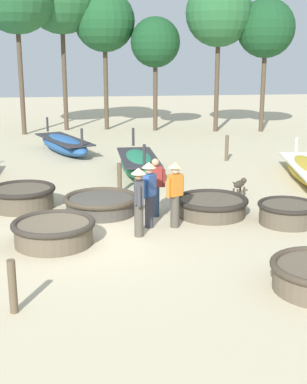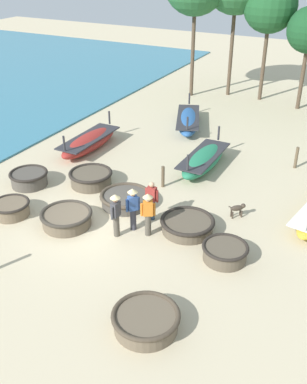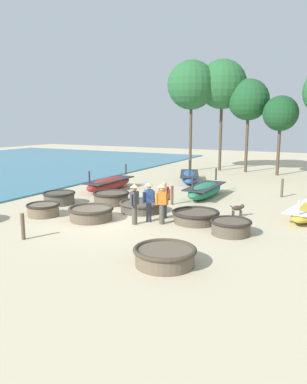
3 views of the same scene
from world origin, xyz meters
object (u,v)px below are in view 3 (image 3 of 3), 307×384
at_px(fisherman_standing_right, 134,201).
at_px(coracle_nearest, 231,227).
at_px(coracle_front_left, 196,216).
at_px(fisherman_by_coracle, 149,199).
at_px(coracle_upturned, 91,213).
at_px(coracle_far_right, 111,197).
at_px(long_boat_green_hull, 109,184).
at_px(mooring_post_inland, 282,188).
at_px(long_boat_red_hull, 205,190).
at_px(tree_leftmost, 249,100).
at_px(fisherman_crouching, 162,201).
at_px(dog, 238,208).
at_px(tree_tall_back, 281,114).
at_px(coracle_front_right, 141,206).
at_px(coracle_far_left, 59,197).
at_px(coracle_center, 43,209).
at_px(tree_rightmost, 191,85).
at_px(mooring_post_shoreline, 23,227).
at_px(coracle_weathered, 165,255).
at_px(long_boat_white_hull, 189,177).
at_px(tree_left_mid, 222,85).
at_px(fisherman_with_hat, 164,199).
at_px(mooring_post_mid_beach, 172,195).

bearing_deg(fisherman_standing_right, coracle_nearest, 6.70).
height_order(coracle_front_left, fisherman_by_coracle, fisherman_by_coracle).
bearing_deg(coracle_upturned, coracle_far_right, 108.35).
height_order(long_boat_green_hull, mooring_post_inland, long_boat_green_hull).
relative_size(long_boat_red_hull, tree_leftmost, 0.54).
distance_m(fisherman_crouching, dog, 3.62).
bearing_deg(tree_tall_back, fisherman_by_coracle, -98.30).
relative_size(coracle_front_right, mooring_post_inland, 1.99).
xyz_separation_m(coracle_far_left, coracle_upturned, (3.33, -1.80, -0.03)).
xyz_separation_m(coracle_center, fisherman_standing_right, (4.29, 0.67, 0.66)).
distance_m(fisherman_by_coracle, tree_tall_back, 17.17).
relative_size(fisherman_standing_right, tree_rightmost, 0.19).
distance_m(dog, mooring_post_shoreline, 8.94).
height_order(coracle_far_right, dog, coracle_far_right).
relative_size(fisherman_standing_right, tree_leftmost, 0.22).
bearing_deg(coracle_far_left, fisherman_crouching, -8.87).
distance_m(fisherman_standing_right, fisherman_by_coracle, 0.71).
distance_m(coracle_weathered, long_boat_white_hull, 15.31).
relative_size(coracle_upturned, tree_tall_back, 0.32).
bearing_deg(fisherman_by_coracle, tree_tall_back, 81.70).
distance_m(dog, tree_left_mid, 17.22).
distance_m(coracle_upturned, long_boat_green_hull, 6.93).
bearing_deg(long_boat_white_hull, coracle_front_left, -66.55).
xyz_separation_m(coracle_center, coracle_nearest, (8.15, 1.12, -0.00)).
xyz_separation_m(long_boat_green_hull, fisherman_with_hat, (5.81, -4.34, 0.43)).
relative_size(coracle_front_right, fisherman_with_hat, 1.30).
height_order(coracle_weathered, mooring_post_shoreline, mooring_post_shoreline).
bearing_deg(tree_tall_back, fisherman_standing_right, -99.05).
bearing_deg(coracle_front_right, tree_left_mid, 94.69).
xyz_separation_m(long_boat_green_hull, tree_tall_back, (7.95, 11.33, 4.27)).
bearing_deg(coracle_weathered, dog, 86.44).
relative_size(coracle_far_left, mooring_post_inland, 1.59).
distance_m(fisherman_standing_right, mooring_post_shoreline, 4.36).
bearing_deg(coracle_center, tree_tall_back, 68.53).
bearing_deg(mooring_post_shoreline, fisherman_standing_right, 54.72).
xyz_separation_m(fisherman_crouching, mooring_post_mid_beach, (-1.13, 3.47, -0.48)).
bearing_deg(tree_rightmost, mooring_post_shoreline, -84.91).
bearing_deg(tree_left_mid, coracle_center, -96.58).
relative_size(coracle_weathered, tree_rightmost, 0.21).
xyz_separation_m(coracle_nearest, tree_leftmost, (-3.76, 17.51, 5.49)).
height_order(tree_rightmost, tree_leftmost, tree_rightmost).
height_order(coracle_front_right, tree_rightmost, tree_rightmost).
distance_m(coracle_far_right, long_boat_green_hull, 3.81).
relative_size(mooring_post_inland, mooring_post_shoreline, 1.08).
distance_m(tree_tall_back, tree_rightmost, 7.44).
bearing_deg(fisherman_with_hat, coracle_nearest, -18.33).
xyz_separation_m(coracle_center, long_boat_red_hull, (4.96, 7.19, 0.10)).
bearing_deg(tree_leftmost, coracle_weathered, -82.27).
height_order(coracle_front_right, coracle_weathered, coracle_weathered).
bearing_deg(coracle_front_right, coracle_far_right, 160.53).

